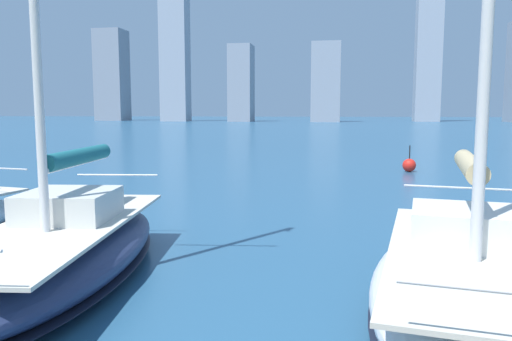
# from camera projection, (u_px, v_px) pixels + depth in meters

# --- Properties ---
(city_skyline) EXTENTS (169.41, 18.88, 51.36)m
(city_skyline) POSITION_uv_depth(u_px,v_px,m) (372.00, 61.00, 154.13)
(city_skyline) COLOR gray
(city_skyline) RESTS_ON ground
(sailboat_tan) EXTENTS (3.84, 7.22, 11.75)m
(sailboat_tan) POSITION_uv_depth(u_px,v_px,m) (470.00, 281.00, 7.37)
(sailboat_tan) COLOR white
(sailboat_tan) RESTS_ON ground
(sailboat_teal) EXTENTS (3.68, 7.86, 11.92)m
(sailboat_teal) POSITION_uv_depth(u_px,v_px,m) (62.00, 247.00, 9.33)
(sailboat_teal) COLOR navy
(sailboat_teal) RESTS_ON ground
(channel_buoy) EXTENTS (0.70, 0.70, 1.40)m
(channel_buoy) POSITION_uv_depth(u_px,v_px,m) (409.00, 165.00, 26.36)
(channel_buoy) COLOR red
(channel_buoy) RESTS_ON ground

